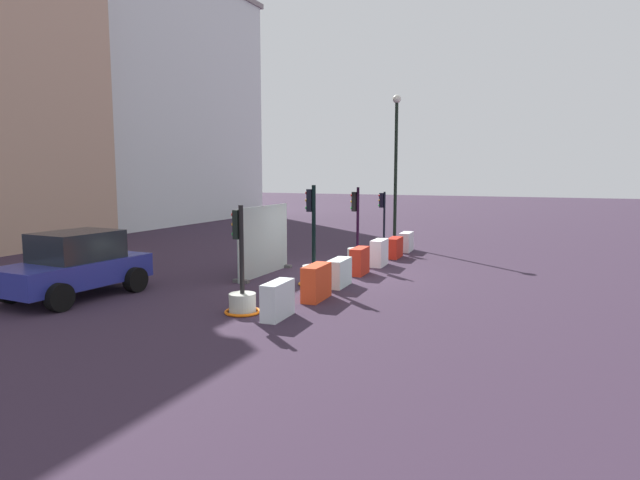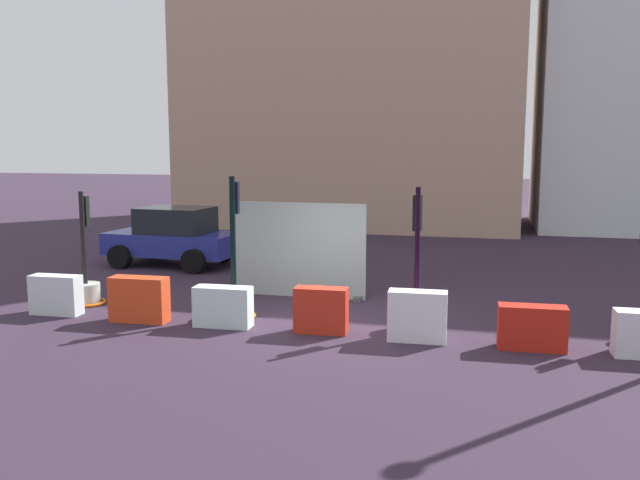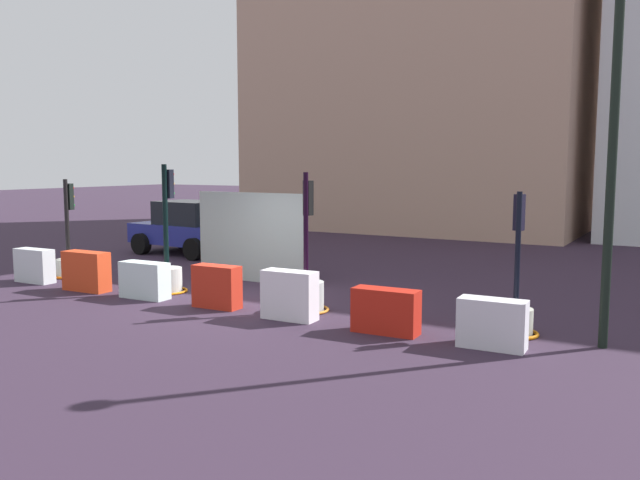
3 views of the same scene
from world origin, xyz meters
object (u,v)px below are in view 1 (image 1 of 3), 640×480
Objects in this scene: traffic_light_2 at (357,253)px; construction_barrier_3 at (360,261)px; construction_barrier_4 at (379,253)px; construction_barrier_0 at (278,300)px; traffic_light_3 at (384,240)px; construction_barrier_1 at (316,282)px; street_lamp_post at (396,155)px; construction_barrier_6 at (406,242)px; construction_barrier_2 at (339,273)px; construction_barrier_5 at (395,248)px; traffic_light_0 at (242,295)px; traffic_light_1 at (314,268)px; car_blue_estate at (75,265)px.

traffic_light_2 is 1.82m from construction_barrier_3.
construction_barrier_4 is (0.11, -0.76, 0.03)m from traffic_light_2.
construction_barrier_0 is (-7.36, -0.71, -0.01)m from traffic_light_2.
traffic_light_3 is 9.47m from construction_barrier_1.
street_lamp_post is at bearing 1.59° from traffic_light_2.
construction_barrier_6 is (-0.12, -1.00, -0.02)m from traffic_light_3.
construction_barrier_2 is 0.98× the size of construction_barrier_5.
traffic_light_0 is at bearing 86.29° from construction_barrier_0.
traffic_light_2 is 2.40× the size of construction_barrier_2.
traffic_light_1 is at bearing -179.29° from street_lamp_post.
traffic_light_3 is at bearing 4.73° from construction_barrier_0.
traffic_light_0 is 5.68m from construction_barrier_3.
traffic_light_0 is 2.14× the size of construction_barrier_1.
construction_barrier_1 is 1.16× the size of construction_barrier_3.
traffic_light_1 is 2.86× the size of construction_barrier_3.
construction_barrier_1 is at bearing -179.83° from construction_barrier_6.
traffic_light_1 is 2.68× the size of construction_barrier_0.
construction_barrier_0 is 3.73m from construction_barrier_2.
construction_barrier_3 is (1.94, 0.06, 0.04)m from construction_barrier_2.
construction_barrier_1 is at bearing -175.03° from street_lamp_post.
traffic_light_1 is 1.19× the size of traffic_light_3.
construction_barrier_0 is 0.16× the size of street_lamp_post.
construction_barrier_5 is 0.30× the size of car_blue_estate.
construction_barrier_3 reaches higher than construction_barrier_0.
traffic_light_1 is 1.06× the size of traffic_light_2.
construction_barrier_1 is 1.01× the size of construction_barrier_5.
construction_barrier_1 is 1.77m from construction_barrier_2.
street_lamp_post reaches higher than car_blue_estate.
traffic_light_3 is 0.62× the size of car_blue_estate.
construction_barrier_2 is at bearing -84.65° from traffic_light_1.
traffic_light_2 is 0.77m from construction_barrier_4.
construction_barrier_2 is (0.07, -0.76, -0.09)m from traffic_light_1.
traffic_light_2 is 2.21m from construction_barrier_5.
traffic_light_0 is 11.24m from construction_barrier_6.
construction_barrier_1 is at bearing -179.87° from construction_barrier_5.
construction_barrier_2 is 7.53m from construction_barrier_6.
construction_barrier_2 is at bearing -174.46° from street_lamp_post.
traffic_light_1 is at bearing 160.65° from construction_barrier_3.
traffic_light_0 is at bearing 178.02° from traffic_light_2.
construction_barrier_6 is at bearing -27.05° from car_blue_estate.
traffic_light_0 reaches higher than construction_barrier_3.
street_lamp_post reaches higher than traffic_light_2.
construction_barrier_4 reaches higher than construction_barrier_2.
traffic_light_2 is 9.14m from car_blue_estate.
traffic_light_0 is at bearing -86.71° from car_blue_estate.
construction_barrier_3 is 7.97m from street_lamp_post.
construction_barrier_6 is at bearing -148.72° from street_lamp_post.
construction_barrier_2 is 9.76m from street_lamp_post.
construction_barrier_3 is 5.59m from construction_barrier_6.
construction_barrier_5 is at bearing -6.24° from traffic_light_0.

